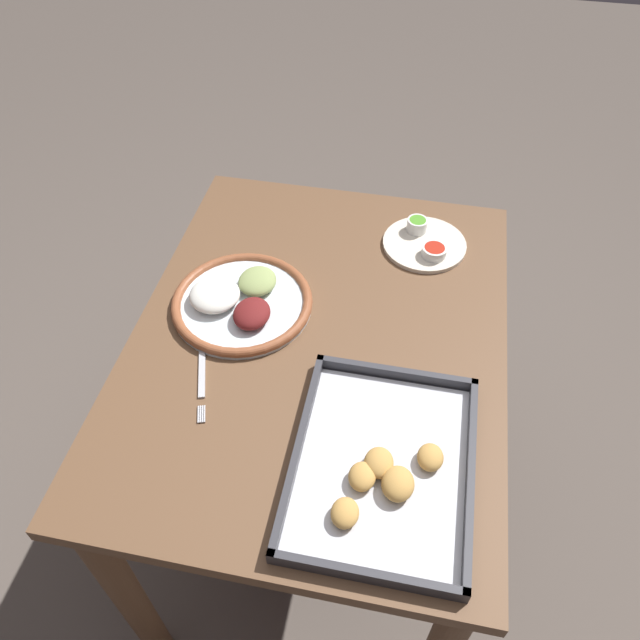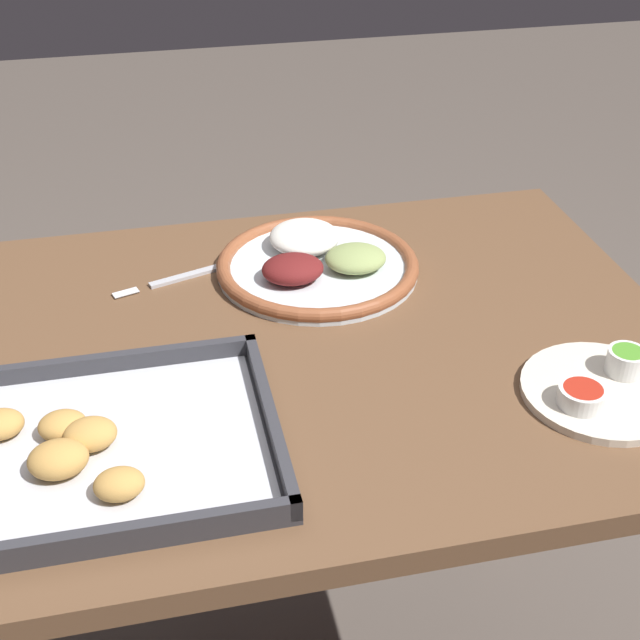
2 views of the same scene
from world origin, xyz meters
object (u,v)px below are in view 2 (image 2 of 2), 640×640
at_px(dinner_plate, 317,263).
at_px(baking_tray, 91,448).
at_px(fork, 188,276).
at_px(saucer_plate, 602,387).

relative_size(dinner_plate, baking_tray, 0.75).
xyz_separation_m(dinner_plate, baking_tray, (0.32, 0.33, -0.00)).
bearing_deg(dinner_plate, baking_tray, 46.33).
bearing_deg(fork, baking_tray, 51.38).
bearing_deg(fork, saucer_plate, 121.85).
bearing_deg(saucer_plate, dinner_plate, -53.56).
distance_m(dinner_plate, baking_tray, 0.46).
bearing_deg(dinner_plate, fork, -7.28).
distance_m(dinner_plate, fork, 0.18).
xyz_separation_m(dinner_plate, fork, (0.18, -0.02, -0.01)).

